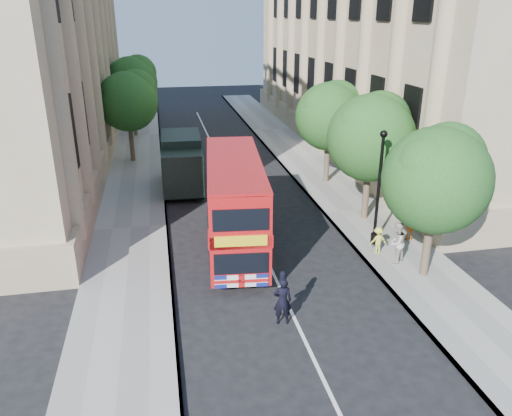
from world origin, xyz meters
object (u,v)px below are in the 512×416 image
double_decker_bus (235,201)px  woman_pedestrian (396,243)px  box_van (182,164)px  lamp_post (378,193)px  police_constable (282,301)px

double_decker_bus → woman_pedestrian: double_decker_bus is taller
box_van → lamp_post: bearing=-48.4°
lamp_post → box_van: size_ratio=0.93×
police_constable → lamp_post: bearing=-131.0°
double_decker_bus → box_van: (-1.80, 8.44, -0.64)m
double_decker_bus → woman_pedestrian: size_ratio=4.97×
lamp_post → woman_pedestrian: 2.38m
lamp_post → police_constable: size_ratio=3.02×
woman_pedestrian → double_decker_bus: bearing=-61.0°
woman_pedestrian → lamp_post: bearing=-121.7°
double_decker_bus → police_constable: double_decker_bus is taller
box_van → woman_pedestrian: size_ratio=3.17×
box_van → woman_pedestrian: (8.03, -11.39, -0.54)m
box_van → police_constable: (2.42, -14.56, -0.68)m
box_van → police_constable: bearing=-78.5°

